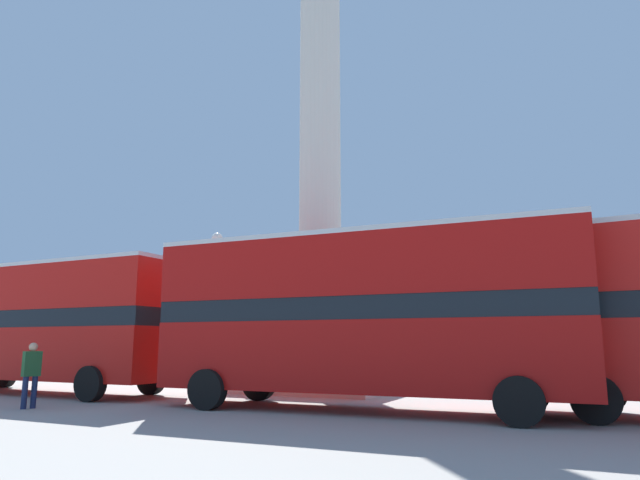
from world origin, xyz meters
TOP-DOWN VIEW (x-y plane):
  - ground_plane at (0.00, 0.00)m, footprint 200.00×200.00m
  - monument_column at (0.00, 0.00)m, footprint 5.60×5.60m
  - bus_a at (3.79, -5.45)m, footprint 10.63×3.14m
  - bus_b at (-7.63, -5.36)m, footprint 10.19×2.85m
  - equestrian_statue at (-12.49, 3.35)m, footprint 3.27×2.38m
  - street_lamp at (-3.54, -1.55)m, footprint 0.41×0.41m
  - pedestrian_near_lamp at (-4.14, -8.55)m, footprint 0.27×0.46m

SIDE VIEW (x-z plane):
  - ground_plane at x=0.00m, z-range 0.00..0.00m
  - pedestrian_near_lamp at x=-4.14m, z-range 0.09..1.74m
  - equestrian_statue at x=-12.49m, z-range -1.31..4.95m
  - bus_b at x=-7.63m, z-range 0.23..4.45m
  - bus_a at x=3.79m, z-range 0.23..4.56m
  - street_lamp at x=-3.54m, z-range 0.27..5.99m
  - monument_column at x=0.00m, z-range -4.81..16.52m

